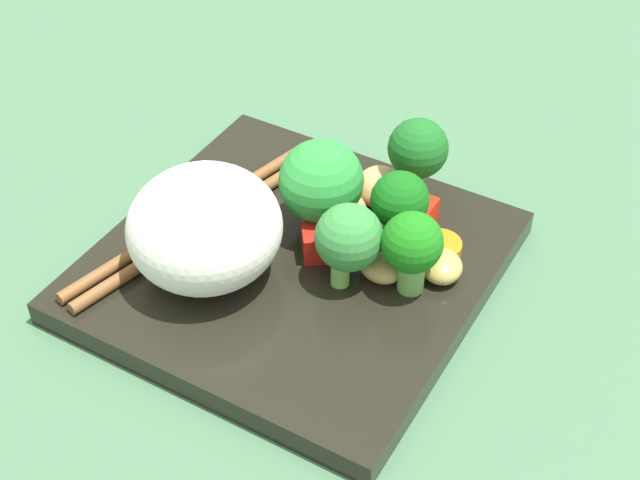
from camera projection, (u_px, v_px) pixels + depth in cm
name	position (u px, v px, depth cm)	size (l,w,h in cm)	color
ground_plane	(295.00, 286.00, 62.90)	(110.00, 110.00, 2.00)	#426D4A
square_plate	(294.00, 266.00, 61.66)	(24.17, 24.17, 1.72)	black
rice_mound	(205.00, 228.00, 57.61)	(9.66, 9.80, 7.37)	white
broccoli_floret_0	(400.00, 202.00, 59.17)	(3.80, 3.80, 6.03)	#65A152
broccoli_floret_1	(412.00, 246.00, 56.60)	(3.87, 3.87, 5.79)	#78BB5C
broccoli_floret_2	(346.00, 242.00, 57.02)	(4.31, 4.31, 5.71)	#77BA4F
broccoli_floret_3	(417.00, 152.00, 62.95)	(4.14, 4.14, 6.39)	#75B553
broccoli_floret_4	(315.00, 180.00, 60.94)	(5.62, 5.62, 6.75)	#5DA048
carrot_slice_0	(345.00, 196.00, 65.31)	(2.45, 2.45, 0.62)	orange
carrot_slice_1	(364.00, 238.00, 62.05)	(2.05, 2.05, 0.54)	orange
carrot_slice_2	(440.00, 247.00, 61.22)	(2.87, 2.87, 0.76)	orange
pepper_chunk_0	(321.00, 243.00, 60.58)	(2.47, 2.10, 2.01)	red
pepper_chunk_1	(416.00, 216.00, 62.25)	(2.41, 2.28, 2.40)	red
chicken_piece_0	(380.00, 187.00, 64.49)	(3.68, 3.31, 2.55)	tan
chicken_piece_1	(380.00, 267.00, 59.08)	(2.98, 2.29, 1.69)	tan
chicken_piece_2	(346.00, 208.00, 63.07)	(2.87, 2.46, 2.17)	tan
chicken_piece_3	(442.00, 267.00, 59.14)	(2.97, 2.64, 1.67)	tan
chopstick_pair	(198.00, 221.00, 63.09)	(21.59, 6.74, 0.84)	brown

